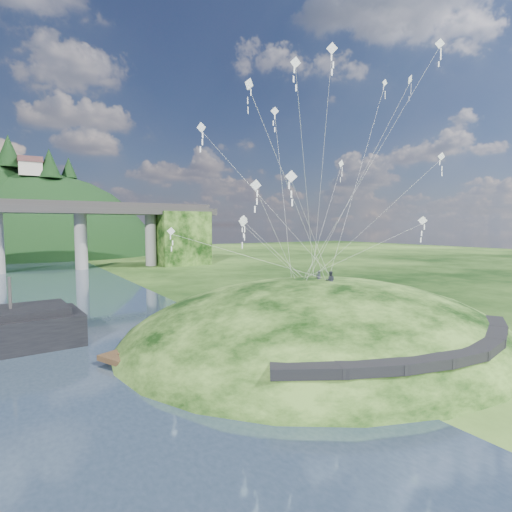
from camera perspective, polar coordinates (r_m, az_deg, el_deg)
ground at (r=30.09m, az=-0.37°, el=-14.51°), size 320.00×320.00×0.00m
grass_hill at (r=36.63m, az=8.91°, el=-13.53°), size 36.00×32.00×13.00m
footpath at (r=27.79m, az=24.60°, el=-12.03°), size 22.29×5.84×0.83m
wooden_dock at (r=34.64m, az=-10.00°, el=-11.19°), size 14.84×8.15×1.08m
kite_flyers at (r=35.17m, az=10.14°, el=-2.11°), size 1.02×2.04×1.66m
kite_swarm at (r=33.34m, az=7.12°, el=15.86°), size 20.75×15.60×17.31m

